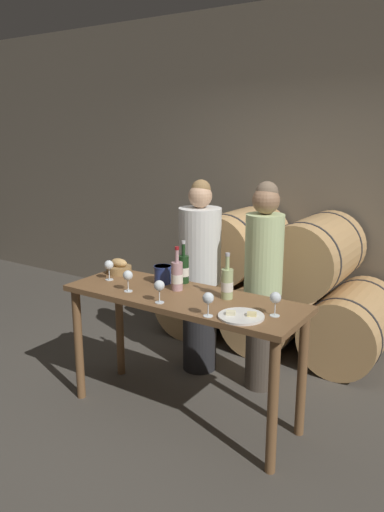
{
  "coord_description": "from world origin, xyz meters",
  "views": [
    {
      "loc": [
        1.82,
        -2.66,
        2.0
      ],
      "look_at": [
        0.0,
        0.12,
        1.16
      ],
      "focal_mm": 35.0,
      "sensor_mm": 36.0,
      "label": 1
    }
  ],
  "objects_px": {
    "blue_crock": "(163,274)",
    "bread_basket": "(119,268)",
    "tasting_table": "(183,314)",
    "person_left": "(200,277)",
    "person_right": "(263,284)",
    "wine_glass_far_left": "(109,266)",
    "cheese_plate": "(241,316)",
    "wine_bottle_rose": "(177,276)",
    "wine_glass_far_right": "(275,298)",
    "wine_glass_left": "(128,276)",
    "wine_bottle_white": "(227,283)",
    "wine_glass_center": "(159,286)",
    "wine_glass_right": "(208,299)",
    "wine_bottle_red": "(183,269)"
  },
  "relations": [
    {
      "from": "blue_crock",
      "to": "bread_basket",
      "type": "xyz_separation_m",
      "value": [
        -0.44,
        0.03,
        -0.03
      ]
    },
    {
      "from": "blue_crock",
      "to": "wine_glass_far_right",
      "type": "height_order",
      "value": "wine_glass_far_right"
    },
    {
      "from": "wine_bottle_red",
      "to": "wine_glass_far_left",
      "type": "height_order",
      "value": "wine_bottle_red"
    },
    {
      "from": "bread_basket",
      "to": "wine_glass_far_right",
      "type": "relative_size",
      "value": 1.29
    },
    {
      "from": "cheese_plate",
      "to": "wine_glass_far_left",
      "type": "bearing_deg",
      "value": 173.13
    },
    {
      "from": "wine_bottle_rose",
      "to": "wine_glass_left",
      "type": "distance_m",
      "value": 0.34
    },
    {
      "from": "wine_glass_right",
      "to": "wine_glass_far_left",
      "type": "bearing_deg",
      "value": 166.84
    },
    {
      "from": "blue_crock",
      "to": "bread_basket",
      "type": "height_order",
      "value": "blue_crock"
    },
    {
      "from": "tasting_table",
      "to": "wine_glass_right",
      "type": "xyz_separation_m",
      "value": [
        0.35,
        -0.24,
        0.25
      ]
    },
    {
      "from": "person_right",
      "to": "wine_glass_far_left",
      "type": "bearing_deg",
      "value": -143.85
    },
    {
      "from": "wine_glass_far_left",
      "to": "wine_bottle_red",
      "type": "bearing_deg",
      "value": 26.19
    },
    {
      "from": "cheese_plate",
      "to": "wine_bottle_white",
      "type": "bearing_deg",
      "value": 133.31
    },
    {
      "from": "person_left",
      "to": "wine_bottle_rose",
      "type": "bearing_deg",
      "value": -72.25
    },
    {
      "from": "wine_bottle_white",
      "to": "wine_glass_center",
      "type": "xyz_separation_m",
      "value": [
        -0.32,
        -0.32,
        0.01
      ]
    },
    {
      "from": "tasting_table",
      "to": "wine_glass_left",
      "type": "relative_size",
      "value": 11.22
    },
    {
      "from": "wine_glass_far_left",
      "to": "wine_glass_left",
      "type": "height_order",
      "value": "same"
    },
    {
      "from": "wine_bottle_red",
      "to": "bread_basket",
      "type": "height_order",
      "value": "wine_bottle_red"
    },
    {
      "from": "wine_bottle_white",
      "to": "bread_basket",
      "type": "relative_size",
      "value": 1.6
    },
    {
      "from": "person_left",
      "to": "wine_glass_left",
      "type": "height_order",
      "value": "person_left"
    },
    {
      "from": "person_right",
      "to": "bread_basket",
      "type": "height_order",
      "value": "person_right"
    },
    {
      "from": "wine_bottle_rose",
      "to": "person_left",
      "type": "bearing_deg",
      "value": 107.75
    },
    {
      "from": "wine_glass_center",
      "to": "bread_basket",
      "type": "bearing_deg",
      "value": 150.78
    },
    {
      "from": "bread_basket",
      "to": "tasting_table",
      "type": "bearing_deg",
      "value": -13.44
    },
    {
      "from": "tasting_table",
      "to": "person_left",
      "type": "distance_m",
      "value": 0.74
    },
    {
      "from": "bread_basket",
      "to": "wine_glass_far_left",
      "type": "xyz_separation_m",
      "value": [
        0.06,
        -0.18,
        0.07
      ]
    },
    {
      "from": "wine_glass_far_right",
      "to": "wine_glass_far_left",
      "type": "bearing_deg",
      "value": 179.54
    },
    {
      "from": "tasting_table",
      "to": "blue_crock",
      "type": "bearing_deg",
      "value": 152.07
    },
    {
      "from": "wine_bottle_red",
      "to": "wine_glass_left",
      "type": "height_order",
      "value": "wine_bottle_red"
    },
    {
      "from": "wine_glass_center",
      "to": "wine_glass_far_right",
      "type": "xyz_separation_m",
      "value": [
        0.73,
        0.19,
        0.0
      ]
    },
    {
      "from": "tasting_table",
      "to": "wine_glass_far_left",
      "type": "height_order",
      "value": "wine_glass_far_left"
    },
    {
      "from": "tasting_table",
      "to": "cheese_plate",
      "type": "relative_size",
      "value": 6.08
    },
    {
      "from": "wine_bottle_white",
      "to": "wine_glass_far_right",
      "type": "xyz_separation_m",
      "value": [
        0.4,
        -0.13,
        0.01
      ]
    },
    {
      "from": "wine_bottle_white",
      "to": "blue_crock",
      "type": "xyz_separation_m",
      "value": [
        -0.56,
        0.04,
        -0.03
      ]
    },
    {
      "from": "blue_crock",
      "to": "bread_basket",
      "type": "relative_size",
      "value": 0.67
    },
    {
      "from": "wine_glass_left",
      "to": "wine_glass_center",
      "type": "height_order",
      "value": "same"
    },
    {
      "from": "person_right",
      "to": "wine_glass_right",
      "type": "xyz_separation_m",
      "value": [
        0.07,
        -0.92,
        0.16
      ]
    },
    {
      "from": "wine_bottle_rose",
      "to": "bread_basket",
      "type": "bearing_deg",
      "value": 171.09
    },
    {
      "from": "cheese_plate",
      "to": "wine_glass_right",
      "type": "relative_size",
      "value": 1.85
    },
    {
      "from": "wine_bottle_red",
      "to": "cheese_plate",
      "type": "relative_size",
      "value": 1.12
    },
    {
      "from": "wine_bottle_rose",
      "to": "wine_bottle_red",
      "type": "bearing_deg",
      "value": 109.51
    },
    {
      "from": "wine_bottle_red",
      "to": "wine_bottle_white",
      "type": "xyz_separation_m",
      "value": [
        0.44,
        -0.13,
        -0.0
      ]
    },
    {
      "from": "person_left",
      "to": "wine_glass_left",
      "type": "xyz_separation_m",
      "value": [
        -0.07,
        -0.82,
        0.2
      ]
    },
    {
      "from": "tasting_table",
      "to": "wine_glass_left",
      "type": "distance_m",
      "value": 0.46
    },
    {
      "from": "wine_glass_right",
      "to": "person_right",
      "type": "bearing_deg",
      "value": 94.45
    },
    {
      "from": "person_left",
      "to": "cheese_plate",
      "type": "xyz_separation_m",
      "value": [
        0.82,
        -0.83,
        0.1
      ]
    },
    {
      "from": "tasting_table",
      "to": "person_left",
      "type": "xyz_separation_m",
      "value": [
        -0.29,
        0.68,
        0.05
      ]
    },
    {
      "from": "person_right",
      "to": "wine_bottle_red",
      "type": "height_order",
      "value": "person_right"
    },
    {
      "from": "wine_glass_right",
      "to": "wine_bottle_white",
      "type": "bearing_deg",
      "value": 100.92
    },
    {
      "from": "wine_glass_left",
      "to": "wine_glass_right",
      "type": "height_order",
      "value": "same"
    },
    {
      "from": "person_right",
      "to": "wine_glass_far_right",
      "type": "height_order",
      "value": "person_right"
    }
  ]
}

